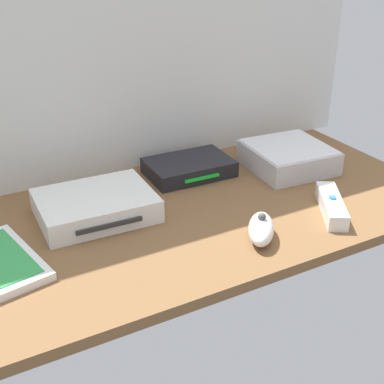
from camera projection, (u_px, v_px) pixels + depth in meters
ground_plane at (192, 215)px, 102.47cm from camera, size 100.00×48.00×2.00cm
back_wall at (133, 19)px, 106.85cm from camera, size 110.00×1.20×64.00cm
game_console at (96, 206)px, 99.22cm from camera, size 21.64×17.17×4.40cm
mini_computer at (288, 157)px, 118.70cm from camera, size 18.29×18.29×5.30cm
network_router at (189, 167)px, 115.92cm from camera, size 18.39×12.83×3.40cm
remote_wand at (331, 205)px, 100.74cm from camera, size 10.76×14.52×3.40cm
remote_nunchuk at (261, 229)px, 92.02cm from camera, size 9.42×10.69×5.10cm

